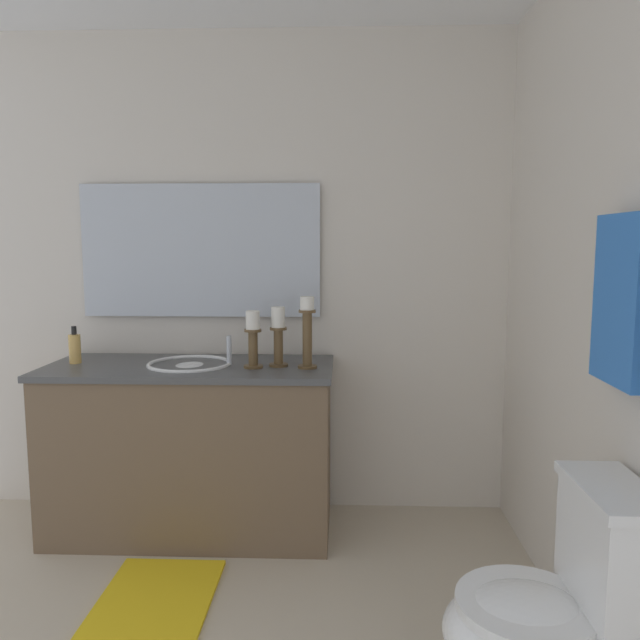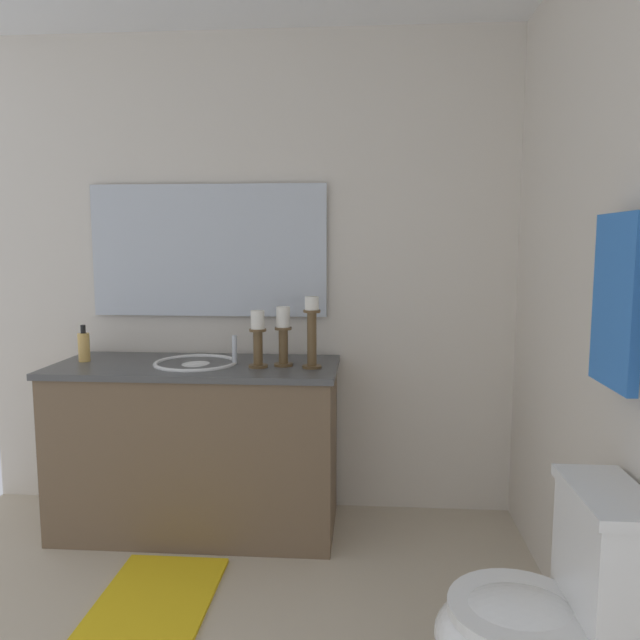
{
  "view_description": "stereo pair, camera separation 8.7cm",
  "coord_description": "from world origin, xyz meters",
  "px_view_note": "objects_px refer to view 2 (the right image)",
  "views": [
    {
      "loc": [
        1.89,
        0.54,
        1.39
      ],
      "look_at": [
        -0.36,
        0.45,
        1.11
      ],
      "focal_mm": 34.43,
      "sensor_mm": 36.0,
      "label": 1
    },
    {
      "loc": [
        1.88,
        0.63,
        1.39
      ],
      "look_at": [
        -0.36,
        0.45,
        1.11
      ],
      "focal_mm": 34.43,
      "sensor_mm": 36.0,
      "label": 2
    }
  ],
  "objects_px": {
    "candle_holder_tall": "(312,331)",
    "candle_holder_short": "(283,335)",
    "mirror": "(208,251)",
    "candle_holder_mid": "(258,337)",
    "towel_near_vanity": "(616,301)",
    "bath_mat": "(157,596)",
    "soap_bottle": "(84,346)",
    "toilet": "(544,623)",
    "sink_basin": "(196,372)",
    "vanity_cabinet": "(198,446)"
  },
  "relations": [
    {
      "from": "mirror",
      "to": "candle_holder_mid",
      "type": "bearing_deg",
      "value": 42.94
    },
    {
      "from": "sink_basin",
      "to": "soap_bottle",
      "type": "distance_m",
      "value": 0.57
    },
    {
      "from": "candle_holder_short",
      "to": "soap_bottle",
      "type": "bearing_deg",
      "value": -92.02
    },
    {
      "from": "vanity_cabinet",
      "to": "candle_holder_short",
      "type": "distance_m",
      "value": 0.7
    },
    {
      "from": "toilet",
      "to": "bath_mat",
      "type": "xyz_separation_m",
      "value": [
        -0.62,
        -1.31,
        -0.36
      ]
    },
    {
      "from": "candle_holder_short",
      "to": "toilet",
      "type": "bearing_deg",
      "value": 35.71
    },
    {
      "from": "toilet",
      "to": "bath_mat",
      "type": "relative_size",
      "value": 1.25
    },
    {
      "from": "soap_bottle",
      "to": "towel_near_vanity",
      "type": "height_order",
      "value": "towel_near_vanity"
    },
    {
      "from": "candle_holder_mid",
      "to": "soap_bottle",
      "type": "bearing_deg",
      "value": -95.02
    },
    {
      "from": "candle_holder_tall",
      "to": "soap_bottle",
      "type": "height_order",
      "value": "candle_holder_tall"
    },
    {
      "from": "candle_holder_tall",
      "to": "sink_basin",
      "type": "bearing_deg",
      "value": -95.38
    },
    {
      "from": "soap_bottle",
      "to": "toilet",
      "type": "distance_m",
      "value": 2.32
    },
    {
      "from": "candle_holder_tall",
      "to": "towel_near_vanity",
      "type": "relative_size",
      "value": 0.68
    },
    {
      "from": "mirror",
      "to": "candle_holder_short",
      "type": "bearing_deg",
      "value": 55.33
    },
    {
      "from": "mirror",
      "to": "towel_near_vanity",
      "type": "bearing_deg",
      "value": 48.07
    },
    {
      "from": "vanity_cabinet",
      "to": "soap_bottle",
      "type": "xyz_separation_m",
      "value": [
        -0.02,
        -0.56,
        0.48
      ]
    },
    {
      "from": "candle_holder_tall",
      "to": "candle_holder_mid",
      "type": "bearing_deg",
      "value": -89.02
    },
    {
      "from": "vanity_cabinet",
      "to": "towel_near_vanity",
      "type": "height_order",
      "value": "towel_near_vanity"
    },
    {
      "from": "mirror",
      "to": "vanity_cabinet",
      "type": "bearing_deg",
      "value": -0.01
    },
    {
      "from": "vanity_cabinet",
      "to": "mirror",
      "type": "height_order",
      "value": "mirror"
    },
    {
      "from": "sink_basin",
      "to": "toilet",
      "type": "xyz_separation_m",
      "value": [
        1.24,
        1.31,
        -0.42
      ]
    },
    {
      "from": "sink_basin",
      "to": "toilet",
      "type": "relative_size",
      "value": 0.54
    },
    {
      "from": "bath_mat",
      "to": "towel_near_vanity",
      "type": "bearing_deg",
      "value": 73.3
    },
    {
      "from": "sink_basin",
      "to": "candle_holder_mid",
      "type": "height_order",
      "value": "candle_holder_mid"
    },
    {
      "from": "mirror",
      "to": "bath_mat",
      "type": "height_order",
      "value": "mirror"
    },
    {
      "from": "towel_near_vanity",
      "to": "mirror",
      "type": "bearing_deg",
      "value": -131.93
    },
    {
      "from": "vanity_cabinet",
      "to": "candle_holder_mid",
      "type": "distance_m",
      "value": 0.64
    },
    {
      "from": "vanity_cabinet",
      "to": "candle_holder_tall",
      "type": "relative_size",
      "value": 4.12
    },
    {
      "from": "candle_holder_short",
      "to": "toilet",
      "type": "distance_m",
      "value": 1.63
    },
    {
      "from": "soap_bottle",
      "to": "towel_near_vanity",
      "type": "distance_m",
      "value": 2.37
    },
    {
      "from": "mirror",
      "to": "candle_holder_mid",
      "type": "height_order",
      "value": "mirror"
    },
    {
      "from": "vanity_cabinet",
      "to": "sink_basin",
      "type": "bearing_deg",
      "value": 90.0
    },
    {
      "from": "toilet",
      "to": "towel_near_vanity",
      "type": "distance_m",
      "value": 0.91
    },
    {
      "from": "sink_basin",
      "to": "candle_holder_mid",
      "type": "distance_m",
      "value": 0.37
    },
    {
      "from": "candle_holder_tall",
      "to": "candle_holder_mid",
      "type": "relative_size",
      "value": 1.25
    },
    {
      "from": "mirror",
      "to": "bath_mat",
      "type": "xyz_separation_m",
      "value": [
        0.91,
        0.0,
        -1.35
      ]
    },
    {
      "from": "vanity_cabinet",
      "to": "soap_bottle",
      "type": "relative_size",
      "value": 7.61
    },
    {
      "from": "vanity_cabinet",
      "to": "mirror",
      "type": "xyz_separation_m",
      "value": [
        -0.28,
        0.0,
        0.95
      ]
    },
    {
      "from": "candle_holder_tall",
      "to": "candle_holder_short",
      "type": "distance_m",
      "value": 0.15
    },
    {
      "from": "towel_near_vanity",
      "to": "candle_holder_short",
      "type": "bearing_deg",
      "value": -134.41
    },
    {
      "from": "sink_basin",
      "to": "mirror",
      "type": "relative_size",
      "value": 0.33
    },
    {
      "from": "sink_basin",
      "to": "mirror",
      "type": "distance_m",
      "value": 0.64
    },
    {
      "from": "mirror",
      "to": "soap_bottle",
      "type": "bearing_deg",
      "value": -65.08
    },
    {
      "from": "soap_bottle",
      "to": "bath_mat",
      "type": "xyz_separation_m",
      "value": [
        0.64,
        0.56,
        -0.89
      ]
    },
    {
      "from": "candle_holder_short",
      "to": "mirror",
      "type": "bearing_deg",
      "value": -124.67
    },
    {
      "from": "sink_basin",
      "to": "bath_mat",
      "type": "bearing_deg",
      "value": -0.09
    },
    {
      "from": "candle_holder_tall",
      "to": "bath_mat",
      "type": "xyz_separation_m",
      "value": [
        0.57,
        -0.57,
        -0.99
      ]
    },
    {
      "from": "mirror",
      "to": "candle_holder_tall",
      "type": "bearing_deg",
      "value": 59.49
    },
    {
      "from": "bath_mat",
      "to": "mirror",
      "type": "bearing_deg",
      "value": 180.0
    },
    {
      "from": "candle_holder_mid",
      "to": "soap_bottle",
      "type": "distance_m",
      "value": 0.88
    }
  ]
}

